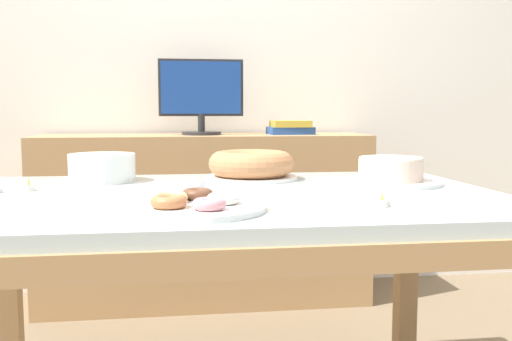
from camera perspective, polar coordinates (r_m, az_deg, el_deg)
name	(u,v)px	position (r m, az deg, el deg)	size (l,w,h in m)	color
wall_back	(201,53)	(3.22, -5.56, 11.63)	(8.00, 0.10, 2.60)	white
dining_table	(227,224)	(1.60, -2.92, -5.41)	(1.56, 1.01, 0.76)	silver
sideboard	(205,218)	(2.95, -5.15, -4.80)	(1.66, 0.44, 0.86)	tan
computer_monitor	(201,97)	(2.90, -5.51, 7.32)	(0.42, 0.20, 0.38)	#262628
book_stack	(290,128)	(2.96, 3.46, 4.31)	(0.23, 0.17, 0.07)	#23478C
cake_chocolate_round	(390,173)	(1.82, 13.30, -0.22)	(0.32, 0.32, 0.08)	white
cake_golden_bundt	(251,166)	(1.89, -0.48, 0.50)	(0.31, 0.31, 0.09)	white
pastry_platter	(193,205)	(1.31, -6.28, -3.43)	(0.33, 0.33, 0.04)	white
plate_stack	(102,168)	(1.89, -15.13, 0.27)	(0.21, 0.21, 0.09)	white
tealight_near_front	(29,187)	(1.75, -21.77, -1.57)	(0.04, 0.04, 0.04)	silver
tealight_near_cakes	(378,171)	(2.10, 12.06, -0.05)	(0.04, 0.04, 0.04)	silver
tealight_centre	(382,202)	(1.39, 12.47, -3.12)	(0.04, 0.04, 0.04)	silver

